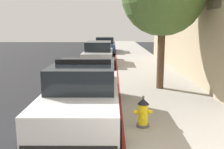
{
  "coord_description": "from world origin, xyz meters",
  "views": [
    {
      "loc": [
        -0.25,
        -2.57,
        2.53
      ],
      "look_at": [
        -0.3,
        5.54,
        1.0
      ],
      "focal_mm": 40.6,
      "sensor_mm": 36.0,
      "label": 1
    }
  ],
  "objects_px": {
    "police_cruiser": "(84,94)",
    "parked_car_dark_far": "(105,46)",
    "fire_hydrant": "(143,113)",
    "parked_car_silver_ahead": "(99,54)"
  },
  "relations": [
    {
      "from": "fire_hydrant",
      "to": "parked_car_silver_ahead",
      "type": "bearing_deg",
      "value": 98.73
    },
    {
      "from": "parked_car_silver_ahead",
      "to": "parked_car_dark_far",
      "type": "bearing_deg",
      "value": 88.52
    },
    {
      "from": "police_cruiser",
      "to": "parked_car_dark_far",
      "type": "relative_size",
      "value": 1.0
    },
    {
      "from": "police_cruiser",
      "to": "parked_car_dark_far",
      "type": "xyz_separation_m",
      "value": [
        0.0,
        17.93,
        -0.0
      ]
    },
    {
      "from": "parked_car_silver_ahead",
      "to": "fire_hydrant",
      "type": "relative_size",
      "value": 6.37
    },
    {
      "from": "police_cruiser",
      "to": "parked_car_silver_ahead",
      "type": "distance_m",
      "value": 10.28
    },
    {
      "from": "police_cruiser",
      "to": "fire_hydrant",
      "type": "height_order",
      "value": "police_cruiser"
    },
    {
      "from": "parked_car_dark_far",
      "to": "fire_hydrant",
      "type": "xyz_separation_m",
      "value": [
        1.51,
        -18.79,
        -0.23
      ]
    },
    {
      "from": "parked_car_silver_ahead",
      "to": "parked_car_dark_far",
      "type": "xyz_separation_m",
      "value": [
        0.2,
        7.65,
        0.0
      ]
    },
    {
      "from": "fire_hydrant",
      "to": "parked_car_dark_far",
      "type": "bearing_deg",
      "value": 94.6
    }
  ]
}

